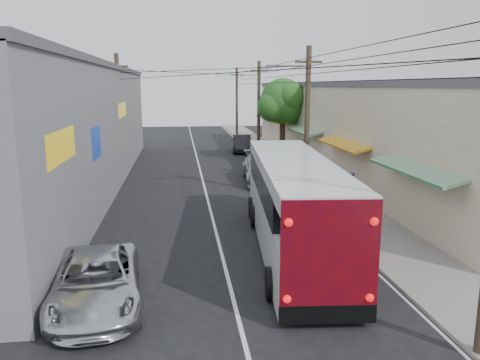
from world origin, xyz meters
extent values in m
plane|color=black|center=(0.00, 0.00, 0.00)|extent=(120.00, 120.00, 0.00)
cube|color=slate|center=(6.50, 20.00, 0.06)|extent=(3.00, 80.00, 0.12)
cube|color=beige|center=(11.00, 22.00, 3.00)|extent=(6.00, 40.00, 6.00)
cube|color=#4C4C51|center=(11.00, 22.00, 6.10)|extent=(6.20, 40.00, 0.30)
cube|color=#1A7936|center=(7.70, 6.00, 2.90)|extent=(1.39, 6.00, 0.46)
cube|color=#D76119|center=(7.70, 14.00, 2.90)|extent=(1.39, 6.00, 0.46)
cube|color=#1A7936|center=(7.70, 22.00, 2.90)|extent=(1.39, 6.00, 0.46)
cube|color=#D76119|center=(7.70, 30.00, 2.90)|extent=(1.39, 6.00, 0.46)
cube|color=#1A7936|center=(7.70, 38.00, 2.90)|extent=(1.39, 6.00, 0.46)
cube|color=slate|center=(-8.50, 18.00, 3.50)|extent=(7.00, 36.00, 7.00)
cube|color=#4C4C51|center=(-8.50, 18.00, 7.10)|extent=(7.20, 36.00, 0.30)
cube|color=yellow|center=(-5.05, 4.00, 4.20)|extent=(0.12, 3.50, 1.00)
cube|color=#1433A5|center=(-5.05, 10.00, 3.60)|extent=(0.12, 2.20, 1.40)
cube|color=yellow|center=(-5.05, 20.00, 4.50)|extent=(0.12, 4.00, 0.90)
cylinder|color=#473828|center=(5.20, 13.00, 4.00)|extent=(0.28, 0.28, 8.00)
cube|color=#473828|center=(5.20, 13.00, 7.20)|extent=(1.40, 0.12, 0.12)
cylinder|color=#473828|center=(5.20, 28.00, 4.00)|extent=(0.28, 0.28, 8.00)
cube|color=#473828|center=(5.20, 28.00, 7.20)|extent=(1.40, 0.12, 0.12)
cylinder|color=#473828|center=(5.20, 43.00, 4.00)|extent=(0.28, 0.28, 8.00)
cube|color=#473828|center=(5.20, 43.00, 7.20)|extent=(1.40, 0.12, 0.12)
cylinder|color=#473828|center=(-5.20, 20.00, 4.00)|extent=(0.28, 0.28, 8.00)
cube|color=#473828|center=(-5.20, 20.00, 7.20)|extent=(1.40, 0.12, 0.12)
cylinder|color=#59595E|center=(4.10, 13.00, 7.00)|extent=(2.20, 0.10, 0.10)
cube|color=#59595E|center=(3.00, 13.00, 6.90)|extent=(0.50, 0.18, 0.12)
cylinder|color=#3F2B19|center=(6.80, 26.00, 2.00)|extent=(0.44, 0.44, 4.00)
sphere|color=#134918|center=(6.80, 26.00, 4.80)|extent=(3.60, 3.60, 3.60)
sphere|color=#134918|center=(7.80, 26.60, 4.20)|extent=(2.60, 2.60, 2.60)
sphere|color=#134918|center=(5.90, 25.60, 4.40)|extent=(2.40, 2.40, 2.40)
sphere|color=#134918|center=(7.20, 25.00, 5.20)|extent=(2.20, 2.20, 2.20)
sphere|color=#134918|center=(6.50, 26.90, 5.00)|extent=(2.00, 2.00, 2.00)
cube|color=silver|center=(2.66, 5.42, 1.13)|extent=(3.49, 11.92, 1.86)
cube|color=black|center=(2.70, 5.91, 2.50)|extent=(3.34, 9.97, 0.98)
cube|color=silver|center=(2.66, 5.42, 3.18)|extent=(3.49, 11.92, 0.49)
cube|color=#69090B|center=(2.13, -0.44, 1.96)|extent=(2.42, 0.30, 2.84)
cube|color=black|center=(2.13, -0.44, 0.44)|extent=(2.45, 0.32, 0.49)
sphere|color=red|center=(1.10, -0.38, 0.88)|extent=(0.22, 0.22, 0.22)
sphere|color=red|center=(3.15, -0.57, 0.88)|extent=(0.22, 0.22, 0.22)
sphere|color=red|center=(1.10, -0.38, 2.84)|extent=(0.22, 0.22, 0.22)
sphere|color=red|center=(3.15, -0.57, 2.84)|extent=(0.22, 0.22, 0.22)
cylinder|color=black|center=(1.07, 1.44, 0.49)|extent=(0.38, 1.00, 0.98)
cylinder|color=black|center=(3.51, 1.22, 0.49)|extent=(0.38, 1.00, 0.98)
cylinder|color=black|center=(1.71, 8.46, 0.49)|extent=(0.38, 1.00, 0.98)
cylinder|color=black|center=(4.14, 8.24, 0.49)|extent=(0.38, 1.00, 0.98)
cylinder|color=black|center=(1.84, 9.92, 0.49)|extent=(0.38, 1.00, 0.98)
cylinder|color=black|center=(4.28, 9.70, 0.49)|extent=(0.38, 1.00, 0.98)
imported|color=silver|center=(-3.80, 1.71, 0.71)|extent=(2.91, 5.35, 1.43)
imported|color=gray|center=(3.80, 18.00, 0.88)|extent=(2.91, 6.22, 1.76)
imported|color=black|center=(4.60, 25.00, 0.66)|extent=(1.62, 3.90, 1.32)
imported|color=black|center=(4.28, 31.73, 0.77)|extent=(2.16, 4.85, 1.55)
imported|color=#CF6D90|center=(5.40, 13.82, 0.97)|extent=(0.63, 0.42, 1.71)
imported|color=#91A1D3|center=(7.02, 11.23, 0.97)|extent=(1.03, 0.94, 1.70)
camera|label=1|loc=(-1.41, -10.81, 6.03)|focal=35.00mm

